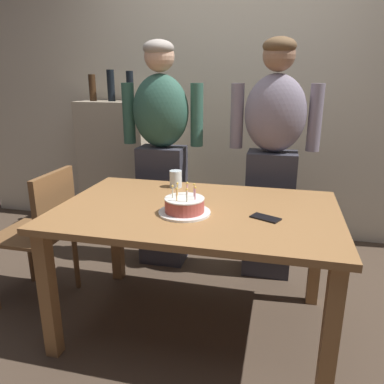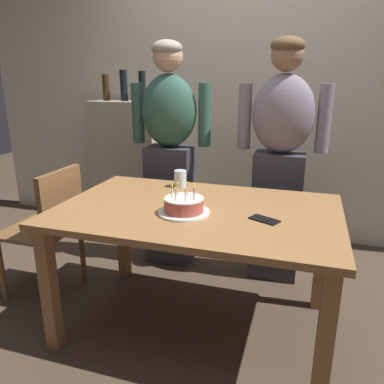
{
  "view_description": "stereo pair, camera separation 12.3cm",
  "coord_description": "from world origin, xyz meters",
  "px_view_note": "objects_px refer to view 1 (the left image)",
  "views": [
    {
      "loc": [
        0.42,
        -1.85,
        1.41
      ],
      "look_at": [
        -0.02,
        -0.04,
        0.84
      ],
      "focal_mm": 34.98,
      "sensor_mm": 36.0,
      "label": 1
    },
    {
      "loc": [
        0.54,
        -1.82,
        1.41
      ],
      "look_at": [
        -0.02,
        -0.04,
        0.84
      ],
      "focal_mm": 34.98,
      "sensor_mm": 36.0,
      "label": 2
    }
  ],
  "objects_px": {
    "person_man_bearded": "(162,153)",
    "dining_chair": "(44,227)",
    "water_glass_near": "(176,179)",
    "birthday_cake": "(184,206)",
    "person_woman_cardigan": "(272,158)",
    "cell_phone": "(265,218)"
  },
  "relations": [
    {
      "from": "person_man_bearded",
      "to": "dining_chair",
      "type": "xyz_separation_m",
      "value": [
        -0.55,
        -0.72,
        -0.36
      ]
    },
    {
      "from": "person_man_bearded",
      "to": "dining_chair",
      "type": "height_order",
      "value": "person_man_bearded"
    },
    {
      "from": "cell_phone",
      "to": "dining_chair",
      "type": "bearing_deg",
      "value": -158.9
    },
    {
      "from": "birthday_cake",
      "to": "person_man_bearded",
      "type": "bearing_deg",
      "value": 115.03
    },
    {
      "from": "person_woman_cardigan",
      "to": "cell_phone",
      "type": "bearing_deg",
      "value": 90.19
    },
    {
      "from": "birthday_cake",
      "to": "water_glass_near",
      "type": "bearing_deg",
      "value": 111.23
    },
    {
      "from": "cell_phone",
      "to": "person_woman_cardigan",
      "type": "xyz_separation_m",
      "value": [
        -0.0,
        0.83,
        0.13
      ]
    },
    {
      "from": "person_man_bearded",
      "to": "person_woman_cardigan",
      "type": "distance_m",
      "value": 0.81
    },
    {
      "from": "cell_phone",
      "to": "person_man_bearded",
      "type": "relative_size",
      "value": 0.09
    },
    {
      "from": "water_glass_near",
      "to": "person_man_bearded",
      "type": "xyz_separation_m",
      "value": [
        -0.22,
        0.4,
        0.08
      ]
    },
    {
      "from": "person_woman_cardigan",
      "to": "person_man_bearded",
      "type": "bearing_deg",
      "value": 0.0
    },
    {
      "from": "birthday_cake",
      "to": "water_glass_near",
      "type": "distance_m",
      "value": 0.49
    },
    {
      "from": "birthday_cake",
      "to": "dining_chair",
      "type": "distance_m",
      "value": 0.99
    },
    {
      "from": "person_man_bearded",
      "to": "person_woman_cardigan",
      "type": "height_order",
      "value": "same"
    },
    {
      "from": "birthday_cake",
      "to": "person_man_bearded",
      "type": "xyz_separation_m",
      "value": [
        -0.4,
        0.85,
        0.09
      ]
    },
    {
      "from": "dining_chair",
      "to": "person_man_bearded",
      "type": "bearing_deg",
      "value": 142.53
    },
    {
      "from": "person_man_bearded",
      "to": "water_glass_near",
      "type": "bearing_deg",
      "value": 119.14
    },
    {
      "from": "person_woman_cardigan",
      "to": "dining_chair",
      "type": "xyz_separation_m",
      "value": [
        -1.36,
        -0.72,
        -0.36
      ]
    },
    {
      "from": "cell_phone",
      "to": "person_man_bearded",
      "type": "height_order",
      "value": "person_man_bearded"
    },
    {
      "from": "water_glass_near",
      "to": "dining_chair",
      "type": "height_order",
      "value": "dining_chair"
    },
    {
      "from": "water_glass_near",
      "to": "dining_chair",
      "type": "relative_size",
      "value": 0.12
    },
    {
      "from": "water_glass_near",
      "to": "person_man_bearded",
      "type": "bearing_deg",
      "value": 119.14
    }
  ]
}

